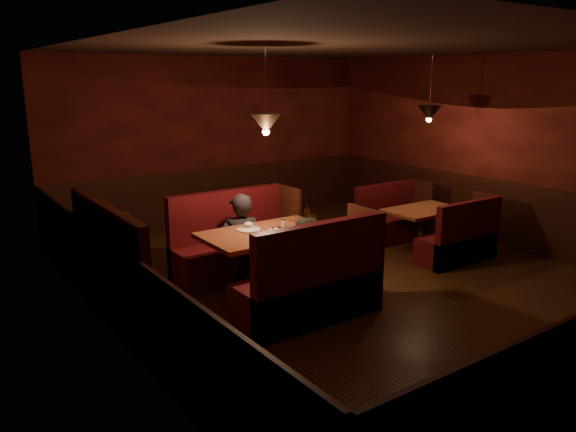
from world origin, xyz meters
TOP-DOWN VIEW (x-y plane):
  - room at (-0.28, 0.04)m, footprint 6.02×7.02m
  - main_table at (-1.15, 0.07)m, footprint 1.50×0.91m
  - main_bench_far at (-1.14, 0.92)m, footprint 1.65×0.59m
  - main_bench_near at (-1.14, -0.79)m, footprint 1.65×0.59m
  - second_table at (1.74, 0.28)m, footprint 1.15×0.73m
  - second_bench_far at (1.77, 0.97)m, footprint 1.27×0.47m
  - second_bench_near at (1.77, -0.41)m, footprint 1.27×0.47m
  - diner_a at (-1.19, 0.65)m, footprint 0.64×0.53m
  - diner_b at (-1.05, -0.61)m, footprint 0.83×0.74m

SIDE VIEW (x-z plane):
  - second_bench_far at x=1.77m, z-range -0.16..0.74m
  - second_bench_near at x=1.77m, z-range -0.16..0.74m
  - main_bench_far at x=-1.14m, z-range -0.21..0.92m
  - main_bench_near at x=-1.14m, z-range -0.21..0.92m
  - second_table at x=1.74m, z-range 0.16..0.80m
  - main_table at x=-1.15m, z-range 0.09..1.15m
  - diner_b at x=-1.05m, z-range 0.00..1.44m
  - diner_a at x=-1.19m, z-range 0.00..1.51m
  - room at x=-0.28m, z-range -0.41..2.51m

